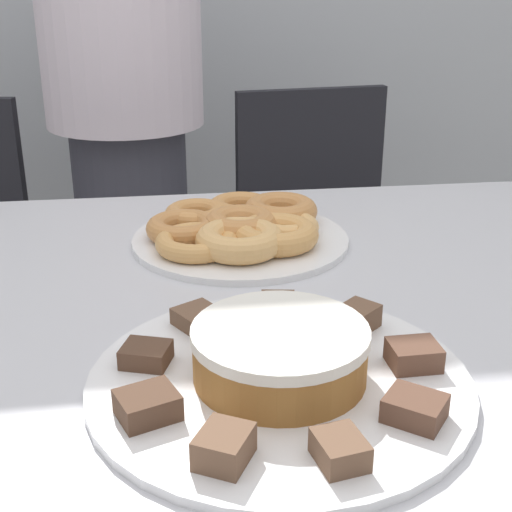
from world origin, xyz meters
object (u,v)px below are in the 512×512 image
at_px(person_standing, 125,99).
at_px(frosted_cake, 280,353).
at_px(plate_donuts, 241,240).
at_px(office_chair_right, 326,280).
at_px(plate_cake, 280,381).

xyz_separation_m(person_standing, frosted_cake, (0.19, -1.13, -0.07)).
bearing_deg(plate_donuts, office_chair_right, 64.68).
bearing_deg(person_standing, plate_donuts, -74.92).
bearing_deg(office_chair_right, person_standing, 160.65).
relative_size(plate_cake, plate_donuts, 1.17).
xyz_separation_m(person_standing, plate_cake, (0.19, -1.13, -0.10)).
height_order(office_chair_right, frosted_cake, office_chair_right).
height_order(plate_donuts, frosted_cake, frosted_cake).
relative_size(person_standing, office_chair_right, 1.89).
xyz_separation_m(person_standing, office_chair_right, (0.48, -0.10, -0.46)).
distance_m(plate_cake, frosted_cake, 0.03).
distance_m(office_chair_right, frosted_cake, 1.13).
bearing_deg(frosted_cake, plate_donuts, 88.90).
xyz_separation_m(plate_cake, plate_donuts, (0.01, 0.41, 0.00)).
relative_size(office_chair_right, frosted_cake, 4.92).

